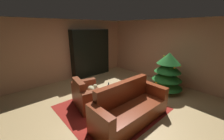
# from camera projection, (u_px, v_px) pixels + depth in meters

# --- Properties ---
(ground_plane) EXTENTS (6.86, 6.86, 0.00)m
(ground_plane) POSITION_uv_depth(u_px,v_px,m) (117.00, 103.00, 4.19)
(ground_plane) COLOR tan
(wall_back) EXTENTS (5.84, 0.06, 2.50)m
(wall_back) POSITION_uv_depth(u_px,v_px,m) (167.00, 52.00, 5.56)
(wall_back) COLOR tan
(wall_back) RESTS_ON ground
(wall_left) EXTENTS (0.06, 5.57, 2.50)m
(wall_left) POSITION_uv_depth(u_px,v_px,m) (71.00, 50.00, 5.87)
(wall_left) COLOR tan
(wall_left) RESTS_ON ground
(area_rug) EXTENTS (2.43, 2.54, 0.01)m
(area_rug) POSITION_uv_depth(u_px,v_px,m) (111.00, 108.00, 3.92)
(area_rug) COLOR maroon
(area_rug) RESTS_ON ground
(bookshelf_unit) EXTENTS (0.34, 1.84, 2.10)m
(bookshelf_unit) POSITION_uv_depth(u_px,v_px,m) (93.00, 53.00, 6.38)
(bookshelf_unit) COLOR black
(bookshelf_unit) RESTS_ON ground
(armchair_red) EXTENTS (1.14, 0.92, 0.84)m
(armchair_red) POSITION_uv_depth(u_px,v_px,m) (88.00, 96.00, 3.97)
(armchair_red) COLOR brown
(armchair_red) RESTS_ON ground
(couch_red) EXTENTS (0.76, 2.03, 0.95)m
(couch_red) POSITION_uv_depth(u_px,v_px,m) (130.00, 109.00, 3.32)
(couch_red) COLOR maroon
(couch_red) RESTS_ON ground
(coffee_table) EXTENTS (0.63, 0.63, 0.42)m
(coffee_table) POSITION_uv_depth(u_px,v_px,m) (108.00, 96.00, 3.78)
(coffee_table) COLOR black
(coffee_table) RESTS_ON ground
(book_stack_on_table) EXTENTS (0.18, 0.16, 0.07)m
(book_stack_on_table) POSITION_uv_depth(u_px,v_px,m) (110.00, 94.00, 3.74)
(book_stack_on_table) COLOR gray
(book_stack_on_table) RESTS_ON coffee_table
(bottle_on_table) EXTENTS (0.08, 0.08, 0.30)m
(bottle_on_table) POSITION_uv_depth(u_px,v_px,m) (109.00, 88.00, 3.89)
(bottle_on_table) COLOR navy
(bottle_on_table) RESTS_ON coffee_table
(decorated_tree) EXTENTS (1.09, 1.09, 1.39)m
(decorated_tree) POSITION_uv_depth(u_px,v_px,m) (167.00, 73.00, 4.73)
(decorated_tree) COLOR brown
(decorated_tree) RESTS_ON ground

